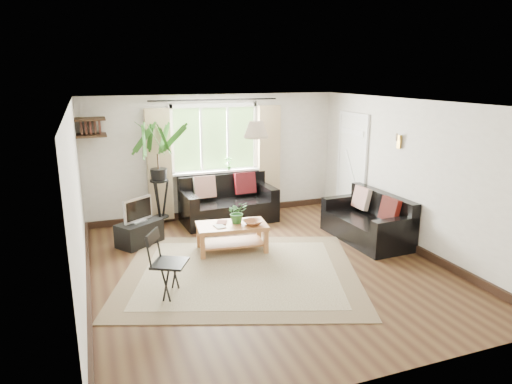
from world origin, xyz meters
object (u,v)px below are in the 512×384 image
object	(u,v)px
palm_stand	(159,176)
coffee_table	(232,238)
sofa_right	(366,218)
tv_stand	(139,233)
sofa_back	(229,201)
folding_chair	(170,264)

from	to	relation	value
palm_stand	coffee_table	bearing A→B (deg)	-59.83
sofa_right	tv_stand	xyz separation A→B (m)	(-3.67, 1.13, -0.19)
sofa_back	palm_stand	xyz separation A→B (m)	(-1.29, 0.06, 0.57)
sofa_back	sofa_right	world-z (taller)	sofa_back
sofa_back	folding_chair	bearing A→B (deg)	-123.85
sofa_back	sofa_right	size ratio (longest dim) A/B	1.08
coffee_table	tv_stand	world-z (taller)	coffee_table
coffee_table	folding_chair	size ratio (longest dim) A/B	1.27
sofa_right	tv_stand	world-z (taller)	sofa_right
sofa_back	folding_chair	distance (m)	3.11
palm_stand	folding_chair	world-z (taller)	palm_stand
sofa_right	folding_chair	bearing A→B (deg)	-78.61
coffee_table	palm_stand	xyz separation A→B (m)	(-0.89, 1.53, 0.76)
palm_stand	tv_stand	bearing A→B (deg)	-123.34
folding_chair	coffee_table	bearing A→B (deg)	-17.25
folding_chair	tv_stand	bearing A→B (deg)	32.59
sofa_right	tv_stand	bearing A→B (deg)	-109.80
tv_stand	sofa_back	bearing A→B (deg)	-14.35
sofa_right	tv_stand	size ratio (longest dim) A/B	2.23
tv_stand	palm_stand	distance (m)	1.17
coffee_table	folding_chair	bearing A→B (deg)	-135.10
coffee_table	palm_stand	bearing A→B (deg)	120.17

